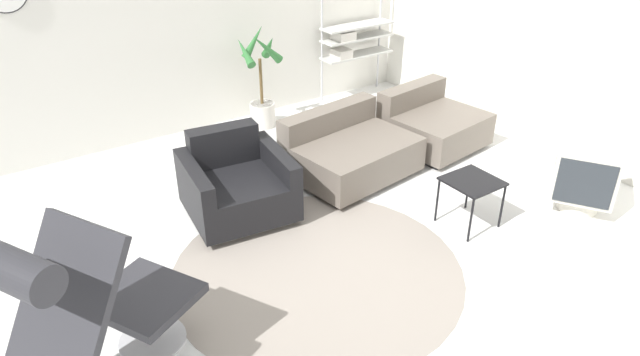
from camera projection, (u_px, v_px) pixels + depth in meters
ground_plane at (298, 265)px, 4.49m from camera, size 12.00×12.00×0.00m
wall_back at (144, 14)px, 5.94m from camera, size 12.00×0.09×2.80m
wall_right at (593, 26)px, 5.49m from camera, size 0.06×12.00×2.80m
round_rug at (317, 271)px, 4.43m from camera, size 2.26×2.26×0.01m
lounge_chair at (83, 293)px, 3.12m from camera, size 1.25×1.01×1.21m
armchair_red at (237, 187)px, 5.03m from camera, size 0.97×0.95×0.73m
couch_low at (349, 153)px, 5.70m from camera, size 1.29×1.05×0.63m
couch_second at (432, 125)px, 6.29m from camera, size 1.06×1.02×0.63m
side_table at (472, 185)px, 4.82m from camera, size 0.43×0.43×0.44m
crt_television at (584, 176)px, 5.06m from camera, size 0.67×0.69×0.62m
potted_plant at (261, 90)px, 6.64m from camera, size 0.44×0.44×1.19m
shelf_unit at (352, 40)px, 7.35m from camera, size 1.01×0.28×1.74m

